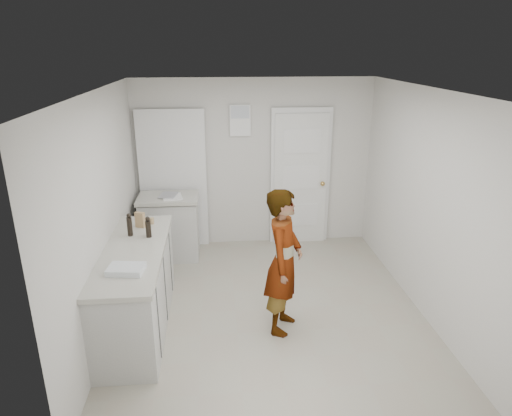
{
  "coord_description": "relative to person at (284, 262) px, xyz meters",
  "views": [
    {
      "loc": [
        -0.56,
        -4.6,
        2.91
      ],
      "look_at": [
        -0.11,
        0.4,
        1.12
      ],
      "focal_mm": 32.0,
      "sensor_mm": 36.0,
      "label": 1
    }
  ],
  "objects": [
    {
      "name": "spice_jar",
      "position": [
        -1.45,
        0.87,
        0.17
      ],
      "size": [
        0.05,
        0.05,
        0.08
      ],
      "primitive_type": "cylinder",
      "color": "#A1865C",
      "rests_on": "main_counter"
    },
    {
      "name": "cake_mix_box",
      "position": [
        -1.57,
        0.77,
        0.22
      ],
      "size": [
        0.12,
        0.09,
        0.18
      ],
      "primitive_type": "cube",
      "rotation": [
        0.0,
        0.0,
        -0.42
      ],
      "color": "#936B49",
      "rests_on": "main_counter"
    },
    {
      "name": "papers",
      "position": [
        -1.29,
        1.87,
        0.14
      ],
      "size": [
        0.31,
        0.37,
        0.01
      ],
      "primitive_type": "cube",
      "rotation": [
        0.0,
        0.0,
        0.17
      ],
      "color": "white",
      "rests_on": "side_counter"
    },
    {
      "name": "side_counter",
      "position": [
        -1.36,
        1.91,
        -0.36
      ],
      "size": [
        0.84,
        0.61,
        0.93
      ],
      "color": "silver",
      "rests_on": "ground"
    },
    {
      "name": "oil_cruet_b",
      "position": [
        -1.64,
        0.53,
        0.26
      ],
      "size": [
        0.06,
        0.06,
        0.26
      ],
      "color": "black",
      "rests_on": "main_counter"
    },
    {
      "name": "room_shell",
      "position": [
        -0.28,
        2.31,
        0.23
      ],
      "size": [
        4.0,
        4.0,
        4.0
      ],
      "color": "beige",
      "rests_on": "ground"
    },
    {
      "name": "egg_bowl",
      "position": [
        -1.57,
        -0.35,
        0.16
      ],
      "size": [
        0.12,
        0.12,
        0.05
      ],
      "color": "silver",
      "rests_on": "main_counter"
    },
    {
      "name": "oil_cruet_a",
      "position": [
        -1.43,
        0.47,
        0.25
      ],
      "size": [
        0.06,
        0.06,
        0.24
      ],
      "color": "black",
      "rests_on": "main_counter"
    },
    {
      "name": "ground",
      "position": [
        -0.11,
        0.36,
        -0.79
      ],
      "size": [
        4.0,
        4.0,
        0.0
      ],
      "primitive_type": "plane",
      "color": "#9F9786",
      "rests_on": "ground"
    },
    {
      "name": "person",
      "position": [
        0.0,
        0.0,
        0.0
      ],
      "size": [
        0.57,
        0.68,
        1.58
      ],
      "primitive_type": "imported",
      "rotation": [
        0.0,
        0.0,
        1.19
      ],
      "color": "silver",
      "rests_on": "ground"
    },
    {
      "name": "main_counter",
      "position": [
        -1.56,
        0.16,
        -0.36
      ],
      "size": [
        0.64,
        1.96,
        0.93
      ],
      "color": "silver",
      "rests_on": "ground"
    },
    {
      "name": "baking_dish",
      "position": [
        -1.54,
        -0.35,
        0.16
      ],
      "size": [
        0.35,
        0.27,
        0.06
      ],
      "rotation": [
        0.0,
        0.0,
        -0.12
      ],
      "color": "silver",
      "rests_on": "main_counter"
    }
  ]
}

